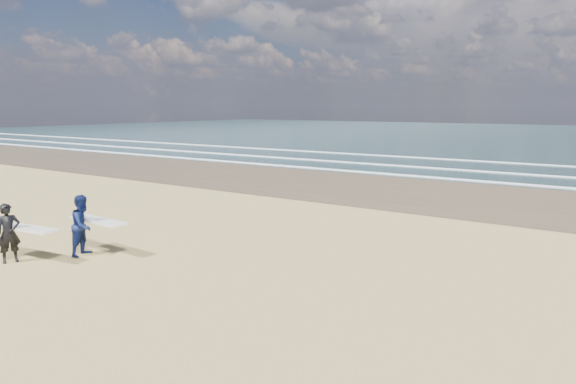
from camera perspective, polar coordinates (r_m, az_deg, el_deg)
The scene contains 2 objects.
surfer_near at distance 16.39m, azimuth -28.39°, elevation -3.96°, with size 2.25×1.11×1.68m.
surfer_far at distance 16.24m, azimuth -21.67°, elevation -3.41°, with size 2.22×1.17×1.81m.
Camera 1 is at (13.37, -7.77, 4.37)m, focal length 32.00 mm.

